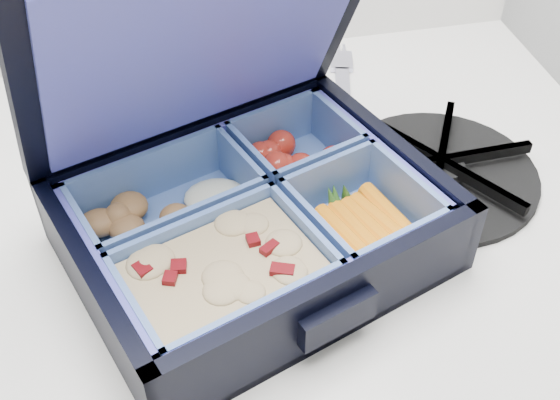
{
  "coord_description": "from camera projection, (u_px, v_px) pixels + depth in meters",
  "views": [
    {
      "loc": [
        0.39,
        1.3,
        1.2
      ],
      "look_at": [
        0.47,
        1.66,
        0.86
      ],
      "focal_mm": 45.0,
      "sensor_mm": 36.0,
      "label": 1
    }
  ],
  "objects": [
    {
      "name": "bento_box",
      "position": [
        253.0,
        223.0,
        0.49
      ],
      "size": [
        0.3,
        0.27,
        0.06
      ],
      "primitive_type": null,
      "rotation": [
        0.0,
        0.0,
        0.35
      ],
      "color": "black",
      "rests_on": "stove"
    },
    {
      "name": "burner_grate",
      "position": [
        440.0,
        166.0,
        0.57
      ],
      "size": [
        0.17,
        0.17,
        0.02
      ],
      "primitive_type": "cylinder",
      "rotation": [
        0.0,
        0.0,
        0.03
      ],
      "color": "black",
      "rests_on": "stove"
    },
    {
      "name": "burner_grate_rear",
      "position": [
        153.0,
        122.0,
        0.62
      ],
      "size": [
        0.2,
        0.2,
        0.02
      ],
      "primitive_type": "cylinder",
      "rotation": [
        0.0,
        0.0,
        -0.36
      ],
      "color": "black",
      "rests_on": "stove"
    },
    {
      "name": "fork",
      "position": [
        345.0,
        118.0,
        0.63
      ],
      "size": [
        0.07,
        0.2,
        0.01
      ],
      "primitive_type": null,
      "rotation": [
        0.0,
        0.0,
        -0.25
      ],
      "color": "silver",
      "rests_on": "stove"
    }
  ]
}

